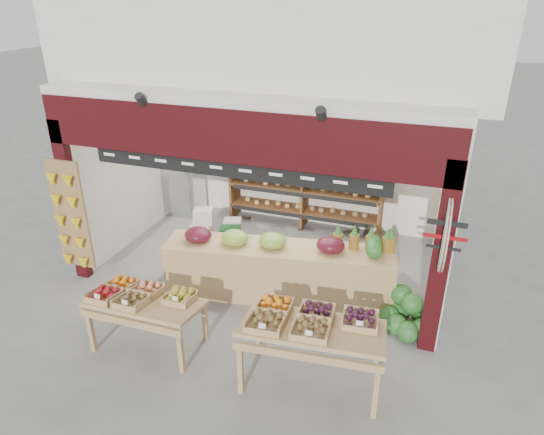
{
  "coord_description": "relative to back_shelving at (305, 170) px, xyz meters",
  "views": [
    {
      "loc": [
        2.5,
        -6.56,
        4.34
      ],
      "look_at": [
        0.27,
        -0.2,
        1.16
      ],
      "focal_mm": 32.0,
      "sensor_mm": 36.0,
      "label": 1
    }
  ],
  "objects": [
    {
      "name": "display_table_right",
      "position": [
        1.18,
        -4.06,
        -0.37
      ],
      "size": [
        1.75,
        1.08,
        1.05
      ],
      "color": "tan",
      "rests_on": "ground"
    },
    {
      "name": "ground",
      "position": [
        -0.2,
        -1.95,
        -1.19
      ],
      "size": [
        60.0,
        60.0,
        0.0
      ],
      "primitive_type": "plane",
      "color": "slate",
      "rests_on": "ground"
    },
    {
      "name": "mid_counter",
      "position": [
        0.29,
        -2.5,
        -0.72
      ],
      "size": [
        3.51,
        1.26,
        1.08
      ],
      "color": "tan",
      "rests_on": "ground"
    },
    {
      "name": "banana_board",
      "position": [
        -2.93,
        -3.13,
        -0.07
      ],
      "size": [
        0.6,
        0.15,
        1.8
      ],
      "color": "olive",
      "rests_on": "ground"
    },
    {
      "name": "shop_structure",
      "position": [
        -0.2,
        -0.34,
        2.73
      ],
      "size": [
        6.36,
        5.12,
        5.4
      ],
      "color": "silver",
      "rests_on": "ground"
    },
    {
      "name": "cardboard_stack",
      "position": [
        -1.46,
        -1.04,
        -0.97
      ],
      "size": [
        1.0,
        0.82,
        0.61
      ],
      "color": "beige",
      "rests_on": "ground"
    },
    {
      "name": "back_shelving",
      "position": [
        0.0,
        0.0,
        0.0
      ],
      "size": [
        3.04,
        0.5,
        1.87
      ],
      "color": "brown",
      "rests_on": "ground"
    },
    {
      "name": "watermelon_pile",
      "position": [
        2.25,
        -2.69,
        -0.97
      ],
      "size": [
        0.74,
        0.76,
        0.58
      ],
      "color": "#1B4617",
      "rests_on": "ground"
    },
    {
      "name": "refrigerator",
      "position": [
        -2.6,
        -0.12,
        -0.25
      ],
      "size": [
        0.78,
        0.78,
        1.87
      ],
      "primitive_type": "cube",
      "rotation": [
        0.0,
        0.0,
        0.08
      ],
      "color": "#B3B5BA",
      "rests_on": "ground"
    },
    {
      "name": "gift_sign",
      "position": [
        2.55,
        -3.1,
        0.56
      ],
      "size": [
        0.04,
        0.93,
        0.92
      ],
      "color": "#B1DFC1",
      "rests_on": "ground"
    },
    {
      "name": "display_table_left",
      "position": [
        -1.05,
        -4.14,
        -0.48
      ],
      "size": [
        1.44,
        0.82,
        0.93
      ],
      "color": "tan",
      "rests_on": "ground"
    }
  ]
}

